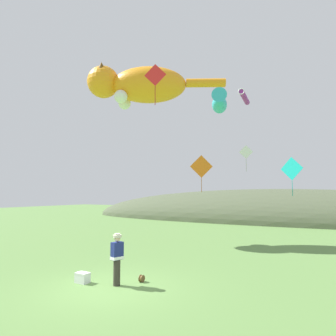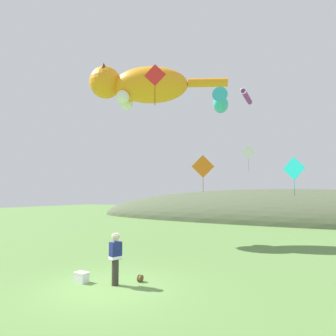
% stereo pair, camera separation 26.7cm
% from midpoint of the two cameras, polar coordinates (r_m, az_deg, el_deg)
% --- Properties ---
extents(ground_plane, '(120.00, 120.00, 0.00)m').
position_cam_midpoint_polar(ground_plane, '(11.01, -10.49, -21.55)').
color(ground_plane, '#5B8442').
extents(distant_hill_ridge, '(50.96, 14.32, 7.51)m').
position_cam_midpoint_polar(distant_hill_ridge, '(38.25, 19.89, -9.41)').
color(distant_hill_ridge, '#4C563D').
rests_on(distant_hill_ridge, ground).
extents(festival_attendant, '(0.36, 0.47, 1.77)m').
position_cam_midpoint_polar(festival_attendant, '(11.03, -9.27, -16.42)').
color(festival_attendant, '#332D28').
rests_on(festival_attendant, ground).
extents(kite_spool, '(0.12, 0.25, 0.25)m').
position_cam_midpoint_polar(kite_spool, '(11.51, -4.60, -20.21)').
color(kite_spool, olive).
rests_on(kite_spool, ground).
extents(picnic_cooler, '(0.50, 0.34, 0.36)m').
position_cam_midpoint_polar(picnic_cooler, '(11.79, -15.52, -19.41)').
color(picnic_cooler, white).
rests_on(picnic_cooler, ground).
extents(kite_giant_cat, '(9.09, 5.48, 3.02)m').
position_cam_midpoint_polar(kite_giant_cat, '(22.47, -4.82, 15.37)').
color(kite_giant_cat, orange).
extents(kite_fish_windsock, '(1.77, 3.16, 0.94)m').
position_cam_midpoint_polar(kite_fish_windsock, '(17.88, 10.42, 12.12)').
color(kite_fish_windsock, '#33B2CC').
extents(kite_tube_streamer, '(0.67, 2.77, 0.44)m').
position_cam_midpoint_polar(kite_tube_streamer, '(22.62, 15.08, 12.98)').
color(kite_tube_streamer, '#8C268C').
extents(kite_diamond_red, '(0.98, 0.36, 1.93)m').
position_cam_midpoint_polar(kite_diamond_red, '(14.31, -1.94, 17.19)').
color(kite_diamond_red, red).
extents(kite_diamond_white, '(0.94, 0.28, 1.87)m').
position_cam_midpoint_polar(kite_diamond_white, '(21.92, 15.39, 2.93)').
color(kite_diamond_white, white).
extents(kite_diamond_orange, '(1.24, 0.78, 2.36)m').
position_cam_midpoint_polar(kite_diamond_orange, '(19.10, 7.07, 0.26)').
color(kite_diamond_orange, orange).
extents(kite_diamond_teal, '(1.27, 0.54, 2.27)m').
position_cam_midpoint_polar(kite_diamond_teal, '(18.69, 23.22, -0.12)').
color(kite_diamond_teal, '#19BFBF').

